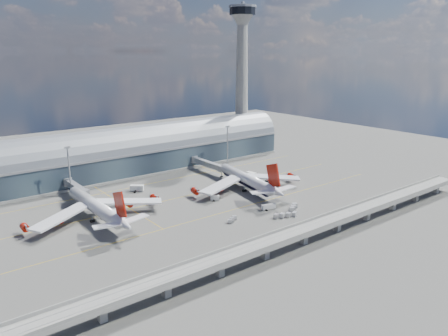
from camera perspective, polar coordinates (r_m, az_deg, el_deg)
ground at (r=208.22m, az=-0.96°, el=-4.82°), size 500.00×500.00×0.00m
taxi_lines at (r=225.33m, az=-4.35°, el=-3.30°), size 200.00×80.12×0.01m
terminal at (r=269.09m, az=-11.02°, el=2.00°), size 200.00×30.00×28.00m
control_tower at (r=314.38m, az=2.35°, el=11.53°), size 19.00×19.00×103.00m
guideway at (r=168.60m, az=10.45°, el=-8.06°), size 220.00×8.50×7.20m
floodlight_mast_left at (r=229.41m, az=-19.54°, el=-0.26°), size 3.00×0.70×25.70m
floodlight_mast_right at (r=275.92m, az=0.46°, el=3.09°), size 3.00×0.70×25.70m
airliner_left at (r=196.51m, az=-16.28°, el=-4.94°), size 61.29×64.34×19.66m
airliner_right at (r=229.01m, az=3.09°, el=-1.58°), size 61.69×64.55×20.56m
jet_bridge_left at (r=230.36m, az=-18.87°, el=-2.33°), size 4.40×28.00×7.25m
jet_bridge_right at (r=263.52m, az=-2.34°, el=0.61°), size 4.40×32.00×7.25m
service_truck_0 at (r=201.11m, az=-14.04°, el=-5.51°), size 3.53×8.20×3.30m
service_truck_1 at (r=213.74m, az=-1.20°, el=-3.94°), size 4.71×3.86×2.49m
service_truck_2 at (r=202.97m, az=5.85°, el=-5.05°), size 7.12×3.34×2.49m
service_truck_3 at (r=244.65m, az=6.11°, el=-1.48°), size 5.78×6.44×3.04m
service_truck_4 at (r=251.73m, az=3.55°, el=-0.92°), size 3.75×6.15×3.33m
service_truck_5 at (r=231.88m, az=-11.30°, el=-2.60°), size 6.92×6.20×3.27m
cargo_train_0 at (r=188.45m, az=1.08°, el=-6.74°), size 6.81×4.54×1.55m
cargo_train_1 at (r=194.55m, az=8.00°, el=-6.12°), size 11.16×5.98×1.89m
cargo_train_2 at (r=204.63m, az=9.04°, el=-5.09°), size 8.17×5.74×1.88m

